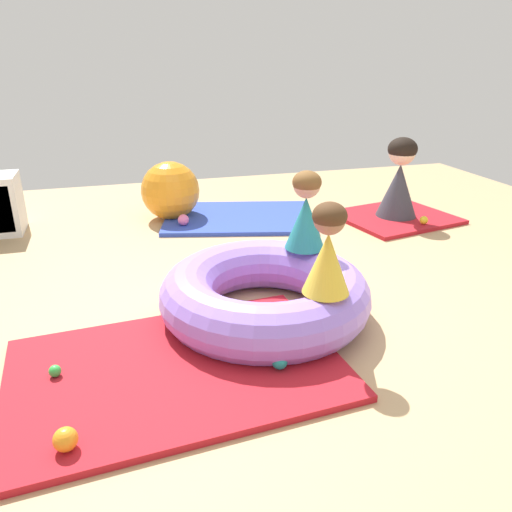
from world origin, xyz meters
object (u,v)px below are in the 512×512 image
(play_ball_yellow, at_px, (424,220))
(exercise_ball_large, at_px, (170,191))
(inflatable_cushion, at_px, (265,294))
(adult_seated, at_px, (399,179))
(play_ball_teal, at_px, (280,361))
(child_in_teal, at_px, (306,211))
(child_in_yellow, at_px, (328,250))
(play_ball_pink, at_px, (183,220))
(play_ball_orange, at_px, (65,439))
(play_ball_green, at_px, (55,371))

(play_ball_yellow, relative_size, exercise_ball_large, 0.14)
(inflatable_cushion, bearing_deg, adult_seated, 40.14)
(play_ball_teal, bearing_deg, play_ball_yellow, 41.62)
(child_in_teal, bearing_deg, child_in_yellow, -55.61)
(play_ball_yellow, xyz_separation_m, play_ball_pink, (-2.29, 0.64, 0.01))
(inflatable_cushion, xyz_separation_m, child_in_yellow, (0.23, -0.41, 0.43))
(play_ball_pink, bearing_deg, inflatable_cushion, -83.14)
(adult_seated, xyz_separation_m, play_ball_orange, (-3.11, -2.55, -0.34))
(child_in_teal, height_order, play_ball_yellow, child_in_teal)
(child_in_teal, relative_size, play_ball_yellow, 6.68)
(inflatable_cushion, relative_size, exercise_ball_large, 2.26)
(play_ball_yellow, bearing_deg, adult_seated, 109.10)
(play_ball_orange, height_order, exercise_ball_large, exercise_ball_large)
(child_in_yellow, height_order, play_ball_green, child_in_yellow)
(play_ball_green, bearing_deg, child_in_yellow, -2.12)
(play_ball_green, relative_size, play_ball_pink, 0.58)
(child_in_yellow, distance_m, child_in_teal, 0.70)
(child_in_teal, height_order, exercise_ball_large, child_in_teal)
(play_ball_teal, xyz_separation_m, exercise_ball_large, (-0.19, 2.93, 0.22))
(adult_seated, relative_size, play_ball_teal, 9.28)
(adult_seated, distance_m, play_ball_green, 3.78)
(inflatable_cushion, bearing_deg, play_ball_green, -164.27)
(play_ball_orange, bearing_deg, child_in_teal, 37.88)
(child_in_teal, distance_m, play_ball_pink, 1.84)
(child_in_teal, relative_size, play_ball_pink, 4.95)
(play_ball_green, bearing_deg, play_ball_yellow, 26.60)
(child_in_teal, bearing_deg, adult_seated, 87.10)
(inflatable_cushion, height_order, play_ball_pink, inflatable_cushion)
(adult_seated, distance_m, play_ball_yellow, 0.50)
(child_in_teal, distance_m, adult_seated, 2.07)
(play_ball_yellow, bearing_deg, child_in_teal, -148.63)
(play_ball_orange, height_order, play_ball_green, play_ball_orange)
(adult_seated, bearing_deg, play_ball_yellow, 46.38)
(adult_seated, bearing_deg, exercise_ball_large, -79.63)
(child_in_teal, distance_m, play_ball_green, 1.83)
(play_ball_yellow, relative_size, play_ball_green, 1.27)
(adult_seated, distance_m, play_ball_pink, 2.22)
(inflatable_cushion, height_order, child_in_yellow, child_in_yellow)
(child_in_teal, bearing_deg, play_ball_yellow, 77.56)
(play_ball_teal, bearing_deg, play_ball_green, 167.08)
(play_ball_green, bearing_deg, play_ball_pink, 65.97)
(child_in_teal, relative_size, play_ball_orange, 5.14)
(adult_seated, xyz_separation_m, play_ball_teal, (-2.05, -2.25, -0.35))
(play_ball_teal, bearing_deg, play_ball_orange, -163.96)
(adult_seated, xyz_separation_m, play_ball_yellow, (0.11, -0.33, -0.35))
(child_in_teal, bearing_deg, play_ball_pink, 156.39)
(play_ball_teal, relative_size, exercise_ball_large, 0.15)
(inflatable_cushion, relative_size, child_in_yellow, 2.56)
(exercise_ball_large, bearing_deg, play_ball_green, -109.72)
(play_ball_pink, bearing_deg, child_in_teal, -69.80)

